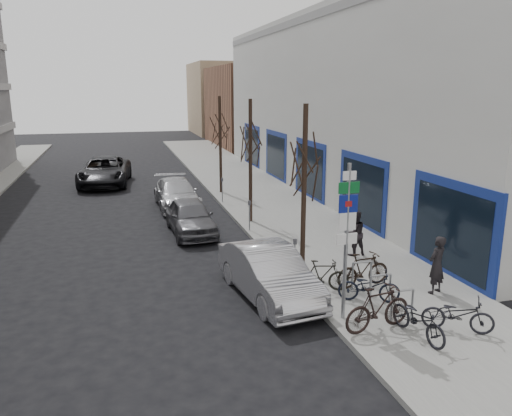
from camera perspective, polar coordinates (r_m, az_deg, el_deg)
ground at (r=12.76m, az=-0.25°, el=-14.29°), size 120.00×120.00×0.00m
sidewalk_east at (r=22.95m, az=3.97°, el=-1.29°), size 5.00×70.00×0.15m
commercial_building at (r=33.50m, az=21.43°, el=11.07°), size 20.00×32.00×10.00m
brick_building_far at (r=53.36m, az=1.87°, el=11.53°), size 12.00×14.00×8.00m
tan_building_far at (r=67.92m, az=-1.60°, el=12.41°), size 13.00×12.00×9.00m
highway_sign_pole at (r=12.62m, az=10.33°, el=-2.78°), size 0.55×0.10×4.20m
bike_rack at (r=14.35m, az=14.04°, el=-8.55°), size 0.66×2.26×0.83m
tree_near at (r=15.53m, az=5.61°, el=6.65°), size 1.80×1.80×5.50m
tree_mid at (r=21.69m, az=-0.65°, el=8.69°), size 1.80×1.80×5.50m
tree_far at (r=28.00m, az=-4.14°, el=9.78°), size 1.80×1.80×5.50m
meter_front at (r=15.63m, az=4.45°, el=-5.29°), size 0.10×0.08×1.27m
meter_mid at (r=20.67m, az=-0.75°, el=-0.52°), size 0.10×0.08×1.27m
meter_back at (r=25.90m, az=-3.88°, el=2.35°), size 0.10×0.08×1.27m
bike_near_left at (r=12.69m, az=18.10°, el=-11.67°), size 0.81×1.86×1.10m
bike_near_right at (r=12.78m, az=13.78°, el=-11.01°), size 2.00×0.89×1.17m
bike_mid_curb at (r=14.34m, az=12.80°, el=-8.45°), size 1.76×1.17×1.04m
bike_mid_inner at (r=14.82m, az=7.58°, el=-7.62°), size 1.66×0.87×0.97m
bike_far_curb at (r=13.33m, az=22.10°, el=-10.91°), size 1.70×1.34×1.03m
bike_far_inner at (r=15.32m, az=12.15°, el=-6.87°), size 1.83×0.72×1.08m
parked_car_front at (r=14.54m, az=1.47°, el=-7.43°), size 2.16×4.73×1.50m
parked_car_mid at (r=20.97m, az=-7.49°, el=-0.99°), size 1.88×4.30×1.44m
parked_car_back at (r=25.63m, az=-9.05°, el=1.63°), size 2.11×4.95×1.42m
lane_car at (r=32.66m, az=-16.89°, el=4.06°), size 3.48×6.46×1.72m
pedestrian_near at (r=15.34m, az=19.95°, el=-6.13°), size 0.73×0.62×1.71m
pedestrian_far at (r=17.97m, az=11.22°, el=-2.80°), size 0.63×0.45×1.64m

